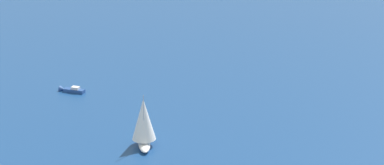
# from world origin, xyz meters

# --- Properties ---
(motorboat_trailing) EXTENTS (4.04, 6.96, 1.97)m
(motorboat_trailing) POSITION_xyz_m (-55.47, -30.25, 0.53)
(motorboat_trailing) COLOR #23478C
(motorboat_trailing) RESTS_ON ground_plane
(sailboat_ahead) EXTENTS (9.19, 5.29, 11.66)m
(sailboat_ahead) POSITION_xyz_m (-21.06, -10.69, 5.32)
(sailboat_ahead) COLOR white
(sailboat_ahead) RESTS_ON ground_plane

